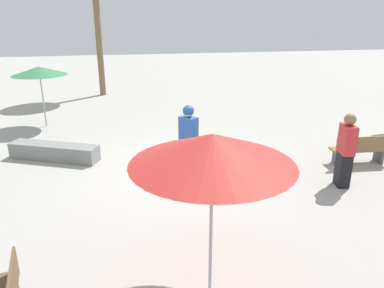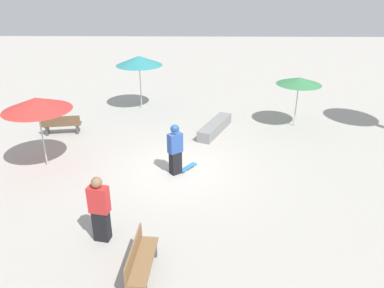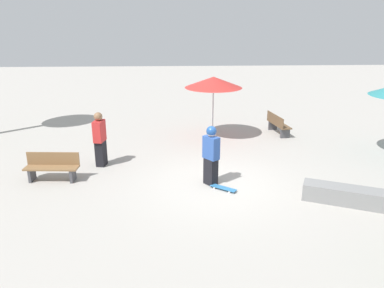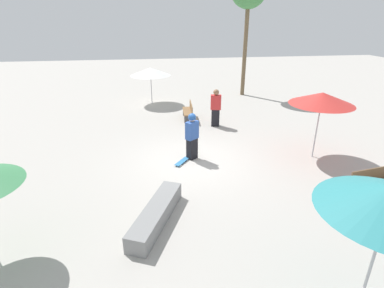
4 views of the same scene
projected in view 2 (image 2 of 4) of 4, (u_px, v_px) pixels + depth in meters
name	position (u px, v px, depth m)	size (l,w,h in m)	color
ground_plane	(177.00, 170.00, 13.04)	(60.00, 60.00, 0.00)	#ADA8A0
skater_main	(175.00, 148.00, 12.47)	(0.50, 0.54, 1.79)	black
skateboard	(188.00, 167.00, 13.14)	(0.76, 0.64, 0.07)	teal
concrete_ledge	(215.00, 127.00, 16.09)	(2.63, 1.57, 0.46)	gray
bench_near	(62.00, 125.00, 15.81)	(0.69, 1.65, 0.85)	#47474C
bench_far	(140.00, 260.00, 8.37)	(1.63, 0.55, 0.85)	#47474C
shade_umbrella_red	(36.00, 104.00, 12.45)	(2.30, 2.30, 2.52)	#B7B7BC
shade_umbrella_green	(299.00, 81.00, 16.02)	(1.93, 1.93, 2.21)	#B7B7BC
shade_umbrella_teal	(139.00, 61.00, 18.07)	(2.26, 2.26, 2.63)	#B7B7BC
bystander_watching	(100.00, 209.00, 9.32)	(0.37, 0.54, 1.83)	black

